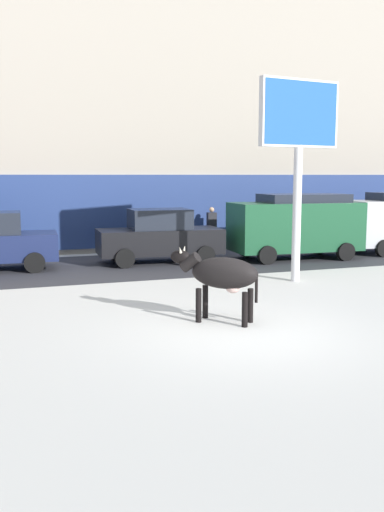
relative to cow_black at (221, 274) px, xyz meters
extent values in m
plane|color=silver|center=(0.07, -0.98, -0.99)|extent=(120.00, 120.00, 0.00)
cube|color=#333338|center=(0.07, 7.77, -0.99)|extent=(60.00, 5.60, 0.01)
cube|color=#A39989|center=(0.07, 14.19, 5.51)|extent=(44.00, 6.00, 13.00)
cube|color=navy|center=(0.07, 11.14, 0.61)|extent=(43.12, 0.10, 2.80)
ellipsoid|color=black|center=(0.05, -0.05, 0.03)|extent=(1.45, 1.38, 0.64)
cylinder|color=black|center=(-0.44, 0.13, -0.64)|extent=(0.12, 0.12, 0.70)
cylinder|color=black|center=(-0.18, 0.42, -0.64)|extent=(0.12, 0.12, 0.70)
cylinder|color=black|center=(0.29, -0.52, -0.64)|extent=(0.12, 0.12, 0.70)
cylinder|color=black|center=(0.55, -0.23, -0.64)|extent=(0.12, 0.12, 0.70)
cylinder|color=black|center=(-0.51, 0.45, 0.21)|extent=(0.53, 0.51, 0.44)
ellipsoid|color=black|center=(-0.67, 0.60, 0.31)|extent=(0.49, 0.47, 0.28)
cone|color=beige|center=(-0.72, 0.49, 0.47)|extent=(0.12, 0.12, 0.15)
cone|color=beige|center=(-0.57, 0.65, 0.47)|extent=(0.12, 0.12, 0.15)
cylinder|color=black|center=(0.55, -0.49, -0.22)|extent=(0.06, 0.06, 0.60)
ellipsoid|color=beige|center=(0.18, -0.16, -0.27)|extent=(0.37, 0.37, 0.20)
cylinder|color=silver|center=(3.72, 3.51, 0.91)|extent=(0.24, 0.24, 3.80)
cube|color=silver|center=(3.72, 3.51, 3.66)|extent=(2.52, 0.53, 1.82)
cube|color=#1E51B2|center=(3.72, 3.48, 3.66)|extent=(2.40, 0.48, 1.70)
cylinder|color=black|center=(-3.05, 9.14, -0.67)|extent=(0.65, 0.25, 0.64)
cylinder|color=black|center=(-3.15, 7.38, -0.67)|extent=(0.65, 0.25, 0.64)
cube|color=black|center=(1.07, 8.14, -0.25)|extent=(4.29, 1.99, 0.84)
cube|color=#1E232D|center=(1.07, 8.14, 0.51)|extent=(2.08, 1.66, 0.68)
cylinder|color=black|center=(2.49, 8.94, -0.67)|extent=(0.65, 0.25, 0.64)
cylinder|color=black|center=(2.39, 7.19, -0.67)|extent=(0.65, 0.25, 0.64)
cylinder|color=black|center=(-0.24, 9.09, -0.67)|extent=(0.65, 0.25, 0.64)
cylinder|color=black|center=(-0.34, 7.33, -0.67)|extent=(0.65, 0.25, 0.64)
cube|color=#194C2D|center=(5.90, 7.37, 0.18)|extent=(4.70, 2.15, 1.70)
cube|color=#1E232D|center=(6.20, 7.35, 1.18)|extent=(3.09, 1.83, 0.30)
cylinder|color=black|center=(7.44, 8.24, -0.67)|extent=(0.65, 0.25, 0.64)
cylinder|color=black|center=(7.34, 6.34, -0.67)|extent=(0.65, 0.25, 0.64)
cylinder|color=black|center=(4.46, 8.40, -0.67)|extent=(0.65, 0.25, 0.64)
cylinder|color=black|center=(4.35, 6.50, -0.67)|extent=(0.65, 0.25, 0.64)
cylinder|color=black|center=(9.32, 8.59, -0.67)|extent=(0.65, 0.25, 0.64)
cylinder|color=black|center=(9.22, 6.70, -0.67)|extent=(0.65, 0.25, 0.64)
cylinder|color=#282833|center=(3.90, 10.47, -0.55)|extent=(0.24, 0.24, 0.88)
cube|color=#232328|center=(3.90, 10.47, 0.21)|extent=(0.36, 0.22, 0.64)
sphere|color=tan|center=(3.90, 10.47, 0.64)|extent=(0.20, 0.20, 0.20)
camera|label=1|loc=(-4.34, -10.49, 1.98)|focal=39.91mm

